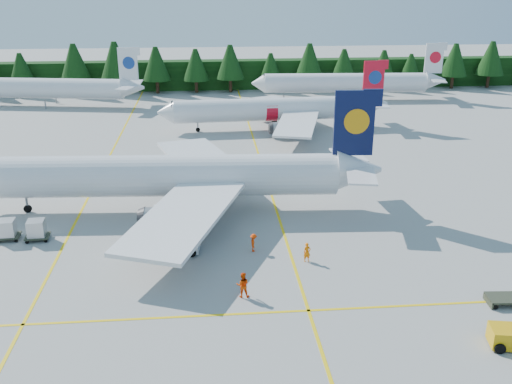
{
  "coord_description": "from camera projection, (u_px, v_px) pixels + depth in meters",
  "views": [
    {
      "loc": [
        -0.91,
        -40.88,
        22.5
      ],
      "look_at": [
        3.56,
        9.22,
        3.5
      ],
      "focal_mm": 40.0,
      "sensor_mm": 36.0,
      "label": 1
    }
  ],
  "objects": [
    {
      "name": "ground",
      "position": [
        222.0,
        274.0,
        46.12
      ],
      "size": [
        320.0,
        320.0,
        0.0
      ],
      "primitive_type": "plane",
      "color": "#9F9F9A",
      "rests_on": "ground"
    },
    {
      "name": "taxi_stripe_a",
      "position": [
        91.0,
        192.0,
        63.59
      ],
      "size": [
        0.25,
        120.0,
        0.01
      ],
      "primitive_type": "cube",
      "color": "yellow",
      "rests_on": "ground"
    },
    {
      "name": "taxi_stripe_b",
      "position": [
        269.0,
        187.0,
        65.25
      ],
      "size": [
        0.25,
        120.0,
        0.01
      ],
      "primitive_type": "cube",
      "color": "yellow",
      "rests_on": "ground"
    },
    {
      "name": "taxi_stripe_cross",
      "position": [
        225.0,
        315.0,
        40.53
      ],
      "size": [
        80.0,
        0.25,
        0.01
      ],
      "primitive_type": "cube",
      "color": "yellow",
      "rests_on": "ground"
    },
    {
      "name": "treeline_hedge",
      "position": [
        209.0,
        75.0,
        121.46
      ],
      "size": [
        220.0,
        4.0,
        6.0
      ],
      "primitive_type": "cube",
      "color": "black",
      "rests_on": "ground"
    },
    {
      "name": "airliner_navy",
      "position": [
        152.0,
        177.0,
        57.33
      ],
      "size": [
        42.28,
        34.72,
        12.29
      ],
      "rotation": [
        0.0,
        0.0,
        -0.06
      ],
      "color": "silver",
      "rests_on": "ground"
    },
    {
      "name": "airliner_red",
      "position": [
        267.0,
        110.0,
        88.83
      ],
      "size": [
        35.59,
        29.25,
        10.34
      ],
      "rotation": [
        0.0,
        0.0,
        0.05
      ],
      "color": "silver",
      "rests_on": "ground"
    },
    {
      "name": "airliner_far_left",
      "position": [
        34.0,
        88.0,
        105.12
      ],
      "size": [
        36.86,
        9.16,
        10.78
      ],
      "rotation": [
        0.0,
        0.0,
        -0.16
      ],
      "color": "silver",
      "rests_on": "ground"
    },
    {
      "name": "airliner_far_right",
      "position": [
        340.0,
        82.0,
        110.42
      ],
      "size": [
        36.95,
        5.41,
        10.74
      ],
      "rotation": [
        0.0,
        0.0,
        -0.05
      ],
      "color": "silver",
      "rests_on": "ground"
    },
    {
      "name": "service_truck",
      "position": [
        168.0,
        237.0,
        49.45
      ],
      "size": [
        5.77,
        2.61,
        2.69
      ],
      "rotation": [
        0.0,
        0.0,
        -0.11
      ],
      "color": "silver",
      "rests_on": "ground"
    },
    {
      "name": "uld_pair",
      "position": [
        22.0,
        229.0,
        51.69
      ],
      "size": [
        4.93,
        2.06,
        1.62
      ],
      "rotation": [
        0.0,
        0.0,
        0.07
      ],
      "color": "#2F3325",
      "rests_on": "ground"
    },
    {
      "name": "crew_a",
      "position": [
        307.0,
        252.0,
        47.85
      ],
      "size": [
        0.67,
        0.49,
        1.69
      ],
      "primitive_type": "imported",
      "rotation": [
        0.0,
        0.0,
        0.15
      ],
      "color": "orange",
      "rests_on": "ground"
    },
    {
      "name": "crew_b",
      "position": [
        243.0,
        285.0,
        42.48
      ],
      "size": [
        1.02,
        0.82,
        2.01
      ],
      "primitive_type": "imported",
      "rotation": [
        0.0,
        0.0,
        3.08
      ],
      "color": "#EC4004",
      "rests_on": "ground"
    },
    {
      "name": "crew_c",
      "position": [
        254.0,
        243.0,
        49.65
      ],
      "size": [
        0.51,
        0.71,
        1.64
      ],
      "primitive_type": "imported",
      "rotation": [
        0.0,
        0.0,
        1.48
      ],
      "color": "#FF3D05",
      "rests_on": "ground"
    }
  ]
}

